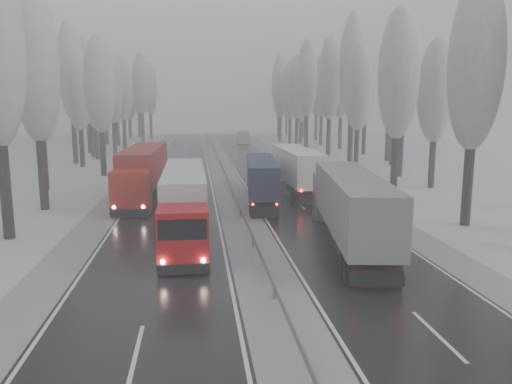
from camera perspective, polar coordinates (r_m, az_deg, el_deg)
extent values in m
plane|color=silver|center=(17.94, 4.17, -16.95)|extent=(260.00, 260.00, 0.00)
cube|color=black|center=(47.16, 3.54, -0.01)|extent=(7.50, 200.00, 0.03)
cube|color=black|center=(46.46, -9.31, -0.28)|extent=(7.50, 200.00, 0.03)
cube|color=#919398|center=(46.52, -2.84, -0.14)|extent=(3.00, 200.00, 0.04)
cube|color=#919398|center=(48.29, 9.33, 0.11)|extent=(2.40, 200.00, 0.04)
cube|color=#919398|center=(46.95, -15.35, -0.39)|extent=(2.40, 200.00, 0.04)
cube|color=slate|center=(46.42, -2.84, 0.57)|extent=(0.06, 200.00, 0.32)
cube|color=slate|center=(44.50, -2.66, -0.23)|extent=(0.12, 0.12, 0.60)
cube|color=slate|center=(76.17, -4.42, 3.96)|extent=(0.12, 0.12, 0.60)
cylinder|color=black|center=(36.64, 23.02, 0.78)|extent=(0.68, 0.68, 5.60)
ellipsoid|color=gray|center=(36.36, 23.88, 13.33)|extent=(3.60, 3.60, 11.45)
cylinder|color=black|center=(46.53, 15.54, 2.99)|extent=(0.68, 0.68, 5.62)
ellipsoid|color=gray|center=(46.32, 16.01, 12.89)|extent=(3.60, 3.60, 11.48)
cylinder|color=black|center=(52.46, 19.46, 3.15)|extent=(0.64, 0.64, 4.94)
ellipsoid|color=gray|center=(52.18, 19.91, 10.86)|extent=(3.60, 3.60, 10.09)
cylinder|color=black|center=(55.31, 15.62, 3.87)|extent=(0.66, 0.66, 5.32)
ellipsoid|color=gray|center=(55.09, 15.99, 11.76)|extent=(3.60, 3.60, 10.88)
cylinder|color=black|center=(59.80, 16.17, 4.74)|extent=(0.72, 0.72, 6.31)
ellipsoid|color=gray|center=(59.74, 16.59, 13.38)|extent=(3.60, 3.60, 12.90)
cylinder|color=black|center=(64.76, 11.40, 4.88)|extent=(0.67, 0.67, 5.38)
ellipsoid|color=gray|center=(64.57, 11.63, 11.69)|extent=(3.60, 3.60, 10.98)
cylinder|color=black|center=(70.69, 15.24, 4.81)|extent=(0.62, 0.62, 4.59)
ellipsoid|color=gray|center=(70.46, 15.49, 10.14)|extent=(3.60, 3.60, 9.39)
cylinder|color=black|center=(70.11, 10.73, 5.91)|extent=(0.76, 0.76, 6.95)
ellipsoid|color=gray|center=(70.16, 10.99, 14.02)|extent=(3.60, 3.60, 14.19)
cylinder|color=black|center=(76.20, 14.81, 5.93)|extent=(0.74, 0.74, 6.59)
ellipsoid|color=gray|center=(76.19, 15.13, 13.00)|extent=(3.60, 3.60, 13.46)
cylinder|color=black|center=(79.86, 8.28, 6.23)|extent=(0.72, 0.72, 6.37)
ellipsoid|color=gray|center=(79.82, 8.45, 12.76)|extent=(3.60, 3.60, 13.01)
cylinder|color=black|center=(85.78, 12.23, 6.23)|extent=(0.70, 0.70, 5.97)
ellipsoid|color=gray|center=(85.70, 12.44, 11.92)|extent=(3.60, 3.60, 12.20)
cylinder|color=black|center=(89.92, 5.76, 6.77)|extent=(0.74, 0.74, 6.65)
ellipsoid|color=gray|center=(89.92, 5.86, 12.83)|extent=(3.60, 3.60, 13.59)
cylinder|color=black|center=(95.64, 9.58, 6.71)|extent=(0.71, 0.71, 6.14)
ellipsoid|color=gray|center=(95.58, 9.73, 11.97)|extent=(3.60, 3.60, 12.54)
cylinder|color=black|center=(99.51, 4.66, 6.91)|extent=(0.71, 0.71, 6.05)
ellipsoid|color=gray|center=(99.45, 4.73, 11.89)|extent=(3.60, 3.60, 12.37)
cylinder|color=black|center=(104.71, 7.42, 7.07)|extent=(0.72, 0.72, 6.30)
ellipsoid|color=gray|center=(104.67, 7.53, 11.99)|extent=(3.60, 3.60, 12.87)
cylinder|color=black|center=(106.89, 3.89, 7.07)|extent=(0.70, 0.70, 5.88)
ellipsoid|color=gray|center=(106.81, 3.95, 11.57)|extent=(3.60, 3.60, 12.00)
cylinder|color=black|center=(111.44, 5.11, 6.91)|extent=(0.64, 0.64, 4.86)
ellipsoid|color=gray|center=(111.31, 5.16, 10.47)|extent=(3.60, 3.60, 9.92)
cylinder|color=black|center=(113.71, 2.78, 7.27)|extent=(0.70, 0.70, 5.98)
ellipsoid|color=gray|center=(113.65, 2.82, 11.58)|extent=(3.60, 3.60, 12.21)
cylinder|color=black|center=(119.48, 6.86, 7.39)|extent=(0.71, 0.71, 6.19)
ellipsoid|color=gray|center=(119.43, 6.95, 11.63)|extent=(3.60, 3.60, 12.64)
cylinder|color=black|center=(123.61, 2.62, 7.68)|extent=(0.75, 0.75, 6.86)
ellipsoid|color=gray|center=(123.63, 2.66, 12.23)|extent=(3.60, 3.60, 14.01)
cylinder|color=black|center=(128.87, 5.42, 7.45)|extent=(0.68, 0.68, 5.55)
ellipsoid|color=gray|center=(128.79, 5.48, 10.97)|extent=(3.60, 3.60, 11.33)
cylinder|color=black|center=(134.32, 2.60, 7.69)|extent=(0.71, 0.71, 6.09)
ellipsoid|color=gray|center=(134.28, 2.63, 11.41)|extent=(3.60, 3.60, 12.45)
cylinder|color=black|center=(138.75, 3.48, 7.63)|extent=(0.67, 0.67, 5.49)
ellipsoid|color=gray|center=(138.67, 3.52, 10.87)|extent=(3.60, 3.60, 11.21)
cylinder|color=black|center=(33.85, -26.72, 0.28)|extent=(0.71, 0.71, 6.14)
cylinder|color=black|center=(42.34, -23.22, 2.05)|extent=(0.69, 0.69, 5.83)
ellipsoid|color=gray|center=(42.14, -24.00, 13.34)|extent=(3.60, 3.60, 11.92)
cylinder|color=black|center=(52.30, -23.02, 2.96)|extent=(0.65, 0.65, 5.03)
ellipsoid|color=gray|center=(52.03, -23.56, 10.84)|extent=(3.60, 3.60, 10.28)
cylinder|color=black|center=(60.65, -17.09, 4.35)|extent=(0.67, 0.67, 5.44)
ellipsoid|color=gray|center=(60.46, -17.47, 11.69)|extent=(3.60, 3.60, 11.11)
cylinder|color=black|center=(66.35, -23.24, 4.54)|extent=(0.69, 0.69, 5.72)
ellipsoid|color=gray|center=(66.21, -23.73, 11.60)|extent=(3.60, 3.60, 11.69)
cylinder|color=black|center=(70.29, -19.28, 4.84)|extent=(0.66, 0.66, 5.23)
ellipsoid|color=gray|center=(70.10, -19.63, 10.93)|extent=(3.60, 3.60, 10.68)
cylinder|color=black|center=(74.53, -20.01, 5.59)|extent=(0.74, 0.74, 6.60)
ellipsoid|color=gray|center=(74.52, -20.44, 12.83)|extent=(3.60, 3.60, 13.49)
cylinder|color=black|center=(79.68, -17.73, 5.43)|extent=(0.65, 0.65, 5.16)
ellipsoid|color=gray|center=(79.51, -18.01, 10.73)|extent=(3.60, 3.60, 10.54)
cylinder|color=black|center=(83.84, -18.17, 5.82)|extent=(0.69, 0.69, 5.79)
ellipsoid|color=gray|center=(83.74, -18.48, 11.47)|extent=(3.60, 3.60, 11.84)
cylinder|color=black|center=(86.04, -15.87, 5.98)|extent=(0.68, 0.68, 5.64)
ellipsoid|color=gray|center=(85.92, -16.12, 11.34)|extent=(3.60, 3.60, 11.53)
cylinder|color=black|center=(90.81, -18.52, 6.31)|extent=(0.73, 0.73, 6.56)
ellipsoid|color=gray|center=(90.80, -18.85, 12.22)|extent=(3.60, 3.60, 13.40)
cylinder|color=black|center=(95.95, -14.79, 6.43)|extent=(0.69, 0.69, 5.79)
ellipsoid|color=gray|center=(95.86, -15.01, 11.37)|extent=(3.60, 3.60, 11.84)
cylinder|color=black|center=(100.63, -17.19, 6.71)|extent=(0.74, 0.74, 6.65)
ellipsoid|color=gray|center=(100.63, -17.47, 12.11)|extent=(3.60, 3.60, 13.58)
cylinder|color=black|center=(105.58, -15.50, 6.50)|extent=(0.65, 0.65, 5.12)
ellipsoid|color=gray|center=(105.45, -15.68, 10.47)|extent=(3.60, 3.60, 10.46)
cylinder|color=black|center=(109.96, -16.69, 6.75)|extent=(0.69, 0.69, 5.84)
ellipsoid|color=gray|center=(109.89, -16.91, 11.09)|extent=(3.60, 3.60, 11.92)
cylinder|color=black|center=(115.75, -12.82, 7.26)|extent=(0.74, 0.74, 6.67)
ellipsoid|color=gray|center=(115.75, -13.00, 11.98)|extent=(3.60, 3.60, 13.63)
cylinder|color=black|center=(120.99, -16.95, 7.09)|extent=(0.72, 0.72, 6.31)
ellipsoid|color=gray|center=(120.95, -17.17, 11.36)|extent=(3.60, 3.60, 12.88)
cylinder|color=black|center=(125.00, -11.90, 7.38)|extent=(0.72, 0.72, 6.29)
ellipsoid|color=gray|center=(124.97, -12.05, 11.49)|extent=(3.60, 3.60, 12.84)
cylinder|color=black|center=(129.61, -14.23, 7.05)|extent=(0.64, 0.64, 4.86)
ellipsoid|color=gray|center=(129.49, -14.36, 10.12)|extent=(3.60, 3.60, 9.92)
cylinder|color=black|center=(131.90, -13.19, 7.52)|extent=(0.74, 0.74, 6.63)
ellipsoid|color=gray|center=(131.89, -13.35, 11.63)|extent=(3.60, 3.60, 13.54)
cylinder|color=black|center=(136.21, -14.17, 7.37)|extent=(0.69, 0.69, 5.79)
ellipsoid|color=gray|center=(136.14, -14.31, 10.85)|extent=(3.60, 3.60, 11.82)
cube|color=#4D4D52|center=(36.34, 8.71, -0.33)|extent=(2.96, 3.05, 3.14)
cube|color=black|center=(37.50, 8.47, 1.13)|extent=(2.40, 0.43, 1.05)
cube|color=black|center=(37.95, 8.38, -1.82)|extent=(2.62, 0.51, 0.52)
cube|color=slate|center=(28.20, 10.98, -1.06)|extent=(4.48, 13.86, 2.93)
cube|color=black|center=(22.29, 13.86, -10.12)|extent=(2.40, 0.45, 0.47)
cube|color=black|center=(25.09, 12.31, -7.28)|extent=(3.06, 6.02, 0.47)
cube|color=black|center=(22.89, 13.51, -10.12)|extent=(2.40, 0.39, 0.63)
cylinder|color=black|center=(35.62, 7.08, -2.44)|extent=(0.51, 1.13, 1.09)
cylinder|color=black|center=(35.92, 10.58, -2.43)|extent=(0.51, 1.13, 1.09)
cylinder|color=black|center=(24.57, 9.94, -8.16)|extent=(0.51, 1.13, 1.09)
cylinder|color=black|center=(25.01, 14.97, -8.03)|extent=(0.51, 1.13, 1.09)
cylinder|color=black|center=(23.30, 10.46, -9.19)|extent=(0.51, 1.13, 1.09)
cylinder|color=black|center=(23.76, 15.77, -9.02)|extent=(0.51, 1.13, 1.09)
sphere|color=#FF0C05|center=(21.75, 11.41, -8.19)|extent=(0.21, 0.21, 0.21)
sphere|color=#FF0C05|center=(22.20, 16.52, -8.04)|extent=(0.21, 0.21, 0.21)
sphere|color=white|center=(37.78, 6.89, -1.19)|extent=(0.23, 0.23, 0.23)
sphere|color=white|center=(38.04, 9.87, -1.19)|extent=(0.23, 0.23, 0.23)
cube|color=navy|center=(48.66, 0.32, 2.05)|extent=(2.44, 2.52, 2.68)
cube|color=black|center=(49.68, 0.28, 2.94)|extent=(2.06, 0.28, 0.89)
cube|color=black|center=(50.01, 0.27, 1.02)|extent=(2.24, 0.34, 0.45)
cube|color=black|center=(41.63, 0.62, 2.03)|extent=(3.34, 11.78, 2.50)
cube|color=black|center=(36.19, 0.96, -2.25)|extent=(2.06, 0.30, 0.40)
cube|color=black|center=(38.74, 0.79, -1.18)|extent=(2.41, 5.08, 0.40)
cube|color=black|center=(36.71, 0.92, -2.36)|extent=(2.05, 0.24, 0.54)
cylinder|color=black|center=(48.08, -0.77, 0.74)|extent=(0.40, 0.95, 0.93)
cylinder|color=black|center=(48.14, 1.46, 0.75)|extent=(0.40, 0.95, 0.93)
cylinder|color=black|center=(38.40, -0.59, -1.59)|extent=(0.40, 0.95, 0.93)
cylinder|color=black|center=(38.48, 2.21, -1.57)|extent=(0.40, 0.95, 0.93)
cylinder|color=black|center=(37.26, -0.56, -1.94)|extent=(0.40, 0.95, 0.93)
cylinder|color=black|center=(37.34, 2.32, -1.92)|extent=(0.40, 0.95, 0.93)
sphere|color=#FF0C05|center=(35.96, -0.39, -1.17)|extent=(0.18, 0.18, 0.18)
sphere|color=#FF0C05|center=(36.03, 2.31, -1.15)|extent=(0.18, 0.18, 0.18)
sphere|color=white|center=(49.96, -0.70, 1.43)|extent=(0.20, 0.20, 0.20)
sphere|color=white|center=(50.01, 1.25, 1.43)|extent=(0.20, 0.20, 0.20)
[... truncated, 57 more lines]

